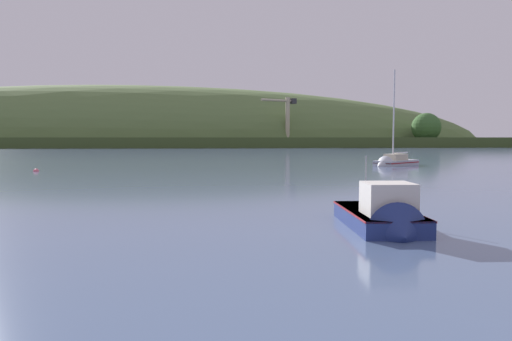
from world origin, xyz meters
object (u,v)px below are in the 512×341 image
object	(u,v)px
fishing_boat_moored	(384,220)
mooring_buoy_midchannel	(36,171)
dockside_crane	(287,122)
sailboat_midwater_white	(392,164)

from	to	relation	value
fishing_boat_moored	mooring_buoy_midchannel	world-z (taller)	fishing_boat_moored
dockside_crane	sailboat_midwater_white	distance (m)	135.07
sailboat_midwater_white	mooring_buoy_midchannel	size ratio (longest dim) A/B	19.79
fishing_boat_moored	mooring_buoy_midchannel	distance (m)	48.50
sailboat_midwater_white	fishing_boat_moored	size ratio (longest dim) A/B	2.17
dockside_crane	fishing_boat_moored	world-z (taller)	dockside_crane
dockside_crane	mooring_buoy_midchannel	distance (m)	151.87
sailboat_midwater_white	fishing_boat_moored	world-z (taller)	sailboat_midwater_white
sailboat_midwater_white	fishing_boat_moored	bearing A→B (deg)	30.39
sailboat_midwater_white	mooring_buoy_midchannel	bearing A→B (deg)	-29.00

